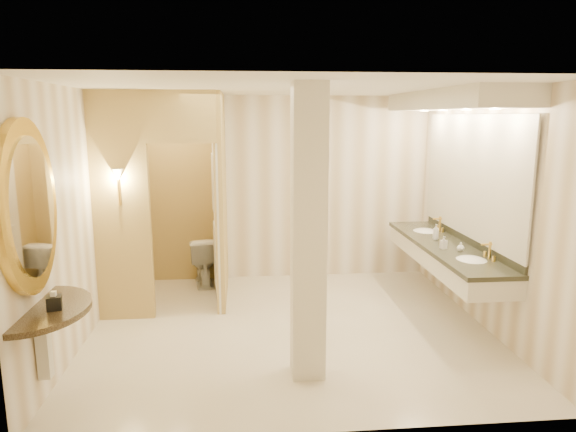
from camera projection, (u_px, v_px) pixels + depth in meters
name	position (u px, v px, depth m)	size (l,w,h in m)	color
floor	(290.00, 328.00, 5.91)	(4.50, 4.50, 0.00)	silver
ceiling	(290.00, 88.00, 5.40)	(4.50, 4.50, 0.00)	white
wall_back	(277.00, 188.00, 7.61)	(4.50, 0.02, 2.70)	white
wall_front	(316.00, 265.00, 3.70)	(4.50, 0.02, 2.70)	white
wall_left	(80.00, 217.00, 5.45)	(0.02, 4.00, 2.70)	white
wall_right	(486.00, 210.00, 5.86)	(0.02, 4.00, 2.70)	white
toilet_closet	(196.00, 198.00, 6.50)	(1.50, 1.55, 2.70)	#D0BA6D
wall_sconce	(118.00, 176.00, 5.83)	(0.14, 0.14, 0.42)	gold
vanity	(452.00, 182.00, 6.12)	(0.75, 2.82, 2.09)	silver
console_shelf	(31.00, 251.00, 4.10)	(1.08, 1.08, 1.99)	black
pillar	(308.00, 235.00, 4.63)	(0.30, 0.30, 2.70)	silver
tissue_box	(54.00, 303.00, 4.13)	(0.11, 0.11, 0.11)	black
toilet	(203.00, 260.00, 7.42)	(0.40, 0.69, 0.71)	white
soap_bottle_a	(444.00, 242.00, 6.02)	(0.07, 0.07, 0.15)	beige
soap_bottle_b	(461.00, 247.00, 5.90)	(0.08, 0.08, 0.11)	silver
soap_bottle_c	(436.00, 232.00, 6.45)	(0.08, 0.08, 0.20)	#C6B28C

